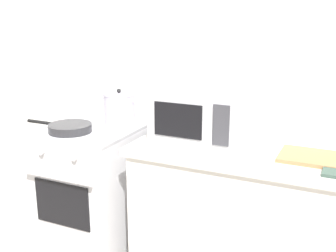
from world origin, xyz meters
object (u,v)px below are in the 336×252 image
Objects in this scene: stock_pot at (119,110)px; microwave at (200,114)px; stove at (92,194)px; frying_pan at (69,128)px; cutting_board at (316,158)px.

microwave is (0.57, -0.05, 0.04)m from stock_pot.
stove is 0.50m from frying_pan.
microwave is 0.68m from cutting_board.
stock_pot reaches higher than cutting_board.
stove is 2.56× the size of cutting_board.
microwave is 1.39× the size of cutting_board.
stock_pot is 0.58m from microwave.
stove is at bearing -173.81° from microwave.
cutting_board is at bearing 0.05° from stove.
cutting_board is (1.23, -0.13, -0.10)m from stock_pot.
stock_pot is at bearing 174.90° from microwave.
stove is 0.95m from microwave.
microwave is at bearing 13.92° from frying_pan.
stock_pot reaches higher than frying_pan.
frying_pan reaches higher than stove.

